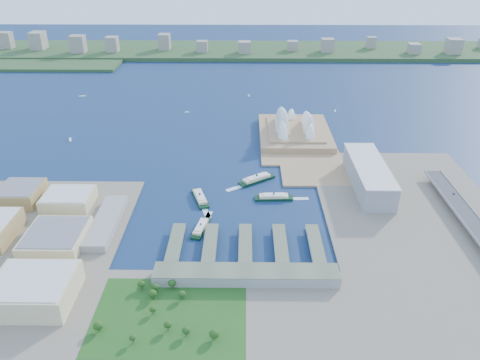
{
  "coord_description": "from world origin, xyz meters",
  "views": [
    {
      "loc": [
        13.47,
        -533.63,
        335.26
      ],
      "look_at": [
        5.8,
        68.89,
        18.0
      ],
      "focal_mm": 35.0,
      "sensor_mm": 36.0,
      "label": 1
    }
  ],
  "objects_px": {
    "toaster_building": "(369,176)",
    "ferry_b": "(257,178)",
    "car_c": "(454,194)",
    "ferry_c": "(201,226)",
    "opera_house": "(295,120)",
    "ferry_d": "(274,196)",
    "ferry_a": "(200,196)"
  },
  "relations": [
    {
      "from": "opera_house",
      "to": "ferry_d",
      "type": "height_order",
      "value": "opera_house"
    },
    {
      "from": "opera_house",
      "to": "toaster_building",
      "type": "distance_m",
      "value": 219.62
    },
    {
      "from": "toaster_building",
      "to": "ferry_c",
      "type": "bearing_deg",
      "value": -154.45
    },
    {
      "from": "ferry_a",
      "to": "ferry_c",
      "type": "relative_size",
      "value": 1.13
    },
    {
      "from": "toaster_building",
      "to": "ferry_d",
      "type": "distance_m",
      "value": 145.69
    },
    {
      "from": "car_c",
      "to": "toaster_building",
      "type": "bearing_deg",
      "value": 158.07
    },
    {
      "from": "ferry_c",
      "to": "ferry_b",
      "type": "bearing_deg",
      "value": -107.06
    },
    {
      "from": "ferry_a",
      "to": "ferry_c",
      "type": "bearing_deg",
      "value": -102.38
    },
    {
      "from": "toaster_building",
      "to": "ferry_c",
      "type": "height_order",
      "value": "toaster_building"
    },
    {
      "from": "toaster_building",
      "to": "ferry_c",
      "type": "xyz_separation_m",
      "value": [
        -238.07,
        -113.78,
        -15.86
      ]
    },
    {
      "from": "ferry_b",
      "to": "toaster_building",
      "type": "bearing_deg",
      "value": 48.12
    },
    {
      "from": "opera_house",
      "to": "ferry_c",
      "type": "relative_size",
      "value": 3.67
    },
    {
      "from": "toaster_building",
      "to": "ferry_d",
      "type": "bearing_deg",
      "value": -166.19
    },
    {
      "from": "toaster_building",
      "to": "ferry_b",
      "type": "distance_m",
      "value": 165.76
    },
    {
      "from": "ferry_a",
      "to": "ferry_b",
      "type": "xyz_separation_m",
      "value": [
        82.11,
        57.51,
        0.4
      ]
    },
    {
      "from": "ferry_b",
      "to": "ferry_c",
      "type": "bearing_deg",
      "value": -63.93
    },
    {
      "from": "ferry_a",
      "to": "ferry_c",
      "type": "xyz_separation_m",
      "value": [
        7.92,
        -76.29,
        -0.59
      ]
    },
    {
      "from": "ferry_a",
      "to": "car_c",
      "type": "relative_size",
      "value": 12.84
    },
    {
      "from": "car_c",
      "to": "ferry_a",
      "type": "bearing_deg",
      "value": 178.97
    },
    {
      "from": "toaster_building",
      "to": "ferry_b",
      "type": "xyz_separation_m",
      "value": [
        -163.87,
        20.02,
        -14.87
      ]
    },
    {
      "from": "ferry_c",
      "to": "car_c",
      "type": "height_order",
      "value": "car_c"
    },
    {
      "from": "ferry_c",
      "to": "ferry_d",
      "type": "bearing_deg",
      "value": -128.93
    },
    {
      "from": "ferry_d",
      "to": "opera_house",
      "type": "bearing_deg",
      "value": -14.7
    },
    {
      "from": "ferry_a",
      "to": "car_c",
      "type": "bearing_deg",
      "value": -19.33
    },
    {
      "from": "ferry_c",
      "to": "car_c",
      "type": "distance_m",
      "value": 354.2
    },
    {
      "from": "opera_house",
      "to": "car_c",
      "type": "xyz_separation_m",
      "value": [
        199.0,
        -243.89,
        -16.53
      ]
    },
    {
      "from": "ferry_c",
      "to": "opera_house",
      "type": "bearing_deg",
      "value": -103.31
    },
    {
      "from": "ferry_d",
      "to": "ferry_b",
      "type": "bearing_deg",
      "value": 20.5
    },
    {
      "from": "opera_house",
      "to": "ferry_b",
      "type": "bearing_deg",
      "value": -112.32
    },
    {
      "from": "ferry_c",
      "to": "ferry_d",
      "type": "height_order",
      "value": "ferry_d"
    },
    {
      "from": "toaster_building",
      "to": "ferry_b",
      "type": "bearing_deg",
      "value": 173.04
    },
    {
      "from": "toaster_building",
      "to": "ferry_d",
      "type": "xyz_separation_m",
      "value": [
        -140.69,
        -34.59,
        -15.38
      ]
    }
  ]
}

